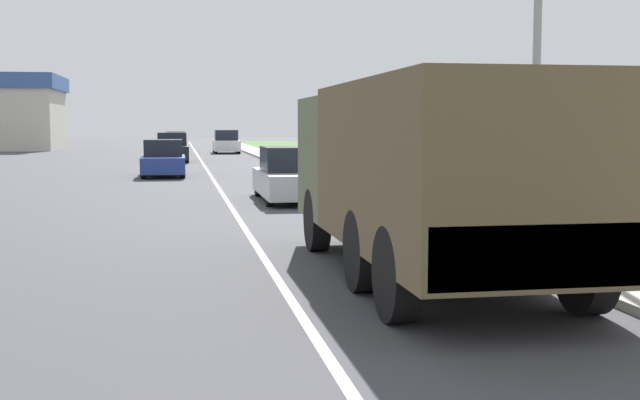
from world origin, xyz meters
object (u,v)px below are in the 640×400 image
military_truck (428,167)px  car_fourth_ahead (226,143)px  car_third_ahead (172,149)px  car_farthest_ahead (176,142)px  pickup_truck (612,187)px  car_nearest_ahead (292,176)px  car_second_ahead (163,160)px

military_truck → car_fourth_ahead: military_truck is taller
military_truck → car_third_ahead: bearing=95.9°
military_truck → car_farthest_ahead: (-3.52, 57.07, -0.84)m
car_fourth_ahead → car_farthest_ahead: car_fourth_ahead is taller
pickup_truck → car_nearest_ahead: bearing=126.3°
car_nearest_ahead → car_third_ahead: (-3.40, 24.12, 0.06)m
car_third_ahead → pickup_truck: pickup_truck is taller
car_second_ahead → car_fourth_ahead: bearing=81.1°
military_truck → pickup_truck: military_truck is taller
military_truck → car_nearest_ahead: 11.47m
military_truck → car_fourth_ahead: bearing=89.8°
car_nearest_ahead → car_farthest_ahead: 45.75m
car_second_ahead → car_fourth_ahead: size_ratio=1.06×
car_second_ahead → military_truck: bearing=-80.2°
car_second_ahead → car_farthest_ahead: bearing=89.3°
pickup_truck → military_truck: bearing=-141.1°
car_second_ahead → car_farthest_ahead: size_ratio=1.04×
car_third_ahead → pickup_truck: bearing=-74.4°
car_farthest_ahead → pickup_truck: pickup_truck is taller
car_fourth_ahead → car_farthest_ahead: size_ratio=0.99×
car_third_ahead → car_farthest_ahead: (0.15, 21.51, -0.05)m
car_nearest_ahead → car_farthest_ahead: bearing=94.1°
car_third_ahead → car_nearest_ahead: bearing=-82.0°
car_nearest_ahead → car_fourth_ahead: (0.41, 37.25, 0.08)m
car_second_ahead → car_third_ahead: (0.27, 12.85, 0.06)m
military_truck → car_farthest_ahead: size_ratio=1.88×
car_nearest_ahead → car_fourth_ahead: car_fourth_ahead is taller
car_fourth_ahead → car_nearest_ahead: bearing=-90.6°
car_nearest_ahead → car_second_ahead: bearing=108.0°
car_second_ahead → car_fourth_ahead: 26.30m
military_truck → car_fourth_ahead: size_ratio=1.90×
car_third_ahead → car_second_ahead: bearing=-91.2°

